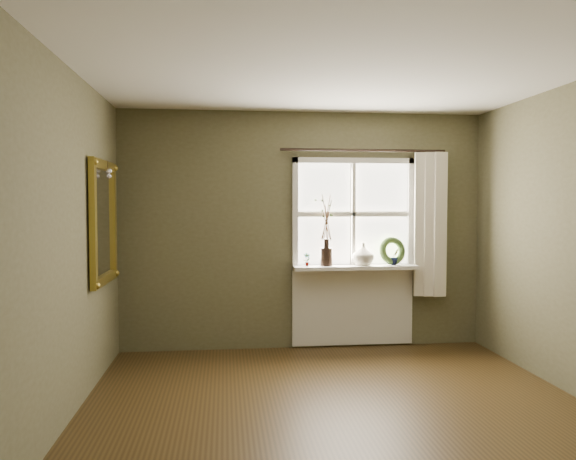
{
  "coord_description": "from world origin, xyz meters",
  "views": [
    {
      "loc": [
        -0.87,
        -3.86,
        1.59
      ],
      "look_at": [
        -0.25,
        1.55,
        1.34
      ],
      "focal_mm": 35.0,
      "sensor_mm": 36.0,
      "label": 1
    }
  ],
  "objects_px": {
    "wreath": "(392,254)",
    "gilt_mirror": "(104,222)",
    "cream_vase": "(363,254)",
    "dark_jug": "(326,257)"
  },
  "relations": [
    {
      "from": "wreath",
      "to": "gilt_mirror",
      "type": "distance_m",
      "value": 3.06
    },
    {
      "from": "cream_vase",
      "to": "wreath",
      "type": "bearing_deg",
      "value": 6.77
    },
    {
      "from": "dark_jug",
      "to": "wreath",
      "type": "distance_m",
      "value": 0.75
    },
    {
      "from": "gilt_mirror",
      "to": "wreath",
      "type": "bearing_deg",
      "value": 14.49
    },
    {
      "from": "cream_vase",
      "to": "gilt_mirror",
      "type": "relative_size",
      "value": 0.22
    },
    {
      "from": "cream_vase",
      "to": "dark_jug",
      "type": "bearing_deg",
      "value": 180.0
    },
    {
      "from": "wreath",
      "to": "dark_jug",
      "type": "bearing_deg",
      "value": 169.9
    },
    {
      "from": "cream_vase",
      "to": "wreath",
      "type": "height_order",
      "value": "wreath"
    },
    {
      "from": "cream_vase",
      "to": "gilt_mirror",
      "type": "xyz_separation_m",
      "value": [
        -2.6,
        -0.72,
        0.38
      ]
    },
    {
      "from": "dark_jug",
      "to": "gilt_mirror",
      "type": "xyz_separation_m",
      "value": [
        -2.19,
        -0.72,
        0.41
      ]
    }
  ]
}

